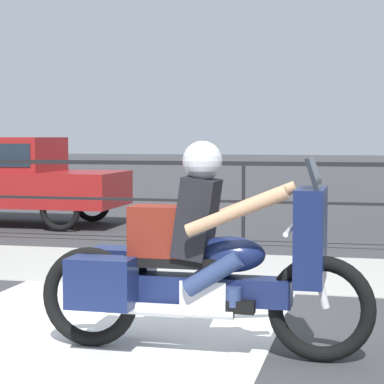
# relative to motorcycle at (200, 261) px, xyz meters

# --- Properties ---
(ground_plane) EXTENTS (120.00, 120.00, 0.00)m
(ground_plane) POSITION_rel_motorcycle_xyz_m (-0.50, 0.05, -0.69)
(ground_plane) COLOR #38383A
(sidewalk_band) EXTENTS (44.00, 2.40, 0.01)m
(sidewalk_band) POSITION_rel_motorcycle_xyz_m (-0.50, 3.45, -0.68)
(sidewalk_band) COLOR #A8A59E
(sidewalk_band) RESTS_ON ground
(crosswalk_band) EXTENTS (2.95, 6.00, 0.01)m
(crosswalk_band) POSITION_rel_motorcycle_xyz_m (-0.99, -0.15, -0.68)
(crosswalk_band) COLOR silver
(crosswalk_band) RESTS_ON ground
(fence_railing) EXTENTS (36.00, 0.05, 1.25)m
(fence_railing) POSITION_rel_motorcycle_xyz_m (-0.50, 5.02, 0.29)
(fence_railing) COLOR black
(fence_railing) RESTS_ON ground
(motorcycle) EXTENTS (2.50, 0.76, 1.57)m
(motorcycle) POSITION_rel_motorcycle_xyz_m (0.00, 0.00, 0.00)
(motorcycle) COLOR black
(motorcycle) RESTS_ON ground
(parked_car) EXTENTS (4.10, 1.64, 1.58)m
(parked_car) POSITION_rel_motorcycle_xyz_m (-5.21, 7.13, 0.22)
(parked_car) COLOR maroon
(parked_car) RESTS_ON ground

